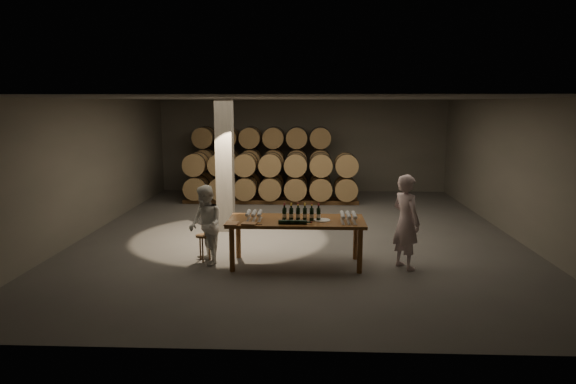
{
  "coord_description": "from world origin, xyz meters",
  "views": [
    {
      "loc": [
        0.24,
        -12.05,
        3.1
      ],
      "look_at": [
        -0.24,
        -0.58,
        1.1
      ],
      "focal_mm": 32.0,
      "sensor_mm": 36.0,
      "label": 1
    }
  ],
  "objects_px": {
    "stool": "(204,240)",
    "plate": "(322,220)",
    "tasting_table": "(296,225)",
    "bottle_cluster": "(301,214)",
    "notebook_near": "(249,224)",
    "person_woman": "(206,225)",
    "person_man": "(406,222)"
  },
  "relations": [
    {
      "from": "tasting_table",
      "to": "person_woman",
      "type": "distance_m",
      "value": 1.75
    },
    {
      "from": "plate",
      "to": "notebook_near",
      "type": "distance_m",
      "value": 1.39
    },
    {
      "from": "bottle_cluster",
      "to": "notebook_near",
      "type": "bearing_deg",
      "value": -155.32
    },
    {
      "from": "tasting_table",
      "to": "person_woman",
      "type": "relative_size",
      "value": 1.68
    },
    {
      "from": "plate",
      "to": "tasting_table",
      "type": "bearing_deg",
      "value": 172.78
    },
    {
      "from": "tasting_table",
      "to": "person_woman",
      "type": "bearing_deg",
      "value": 179.36
    },
    {
      "from": "tasting_table",
      "to": "stool",
      "type": "height_order",
      "value": "tasting_table"
    },
    {
      "from": "bottle_cluster",
      "to": "person_man",
      "type": "distance_m",
      "value": 1.97
    },
    {
      "from": "stool",
      "to": "person_man",
      "type": "xyz_separation_m",
      "value": [
        3.89,
        -0.28,
        0.47
      ]
    },
    {
      "from": "person_man",
      "to": "plate",
      "type": "bearing_deg",
      "value": 57.25
    },
    {
      "from": "tasting_table",
      "to": "notebook_near",
      "type": "bearing_deg",
      "value": -152.79
    },
    {
      "from": "tasting_table",
      "to": "plate",
      "type": "xyz_separation_m",
      "value": [
        0.49,
        -0.06,
        0.11
      ]
    },
    {
      "from": "stool",
      "to": "bottle_cluster",
      "type": "bearing_deg",
      "value": -5.55
    },
    {
      "from": "stool",
      "to": "person_woman",
      "type": "bearing_deg",
      "value": -64.78
    },
    {
      "from": "tasting_table",
      "to": "person_man",
      "type": "bearing_deg",
      "value": -2.61
    },
    {
      "from": "plate",
      "to": "stool",
      "type": "xyz_separation_m",
      "value": [
        -2.32,
        0.25,
        -0.48
      ]
    },
    {
      "from": "person_man",
      "to": "tasting_table",
      "type": "bearing_deg",
      "value": 55.8
    },
    {
      "from": "person_woman",
      "to": "stool",
      "type": "bearing_deg",
      "value": 174.44
    },
    {
      "from": "bottle_cluster",
      "to": "person_woman",
      "type": "relative_size",
      "value": 0.47
    },
    {
      "from": "plate",
      "to": "person_woman",
      "type": "xyz_separation_m",
      "value": [
        -2.24,
        0.08,
        -0.14
      ]
    },
    {
      "from": "plate",
      "to": "person_woman",
      "type": "height_order",
      "value": "person_woman"
    },
    {
      "from": "person_woman",
      "to": "plate",
      "type": "bearing_deg",
      "value": 57.14
    },
    {
      "from": "stool",
      "to": "notebook_near",
      "type": "bearing_deg",
      "value": -32.49
    },
    {
      "from": "bottle_cluster",
      "to": "person_man",
      "type": "height_order",
      "value": "person_man"
    },
    {
      "from": "bottle_cluster",
      "to": "plate",
      "type": "xyz_separation_m",
      "value": [
        0.39,
        -0.06,
        -0.1
      ]
    },
    {
      "from": "plate",
      "to": "person_man",
      "type": "height_order",
      "value": "person_man"
    },
    {
      "from": "stool",
      "to": "plate",
      "type": "bearing_deg",
      "value": -6.11
    },
    {
      "from": "notebook_near",
      "to": "person_woman",
      "type": "relative_size",
      "value": 0.17
    },
    {
      "from": "bottle_cluster",
      "to": "stool",
      "type": "bearing_deg",
      "value": 174.45
    },
    {
      "from": "person_woman",
      "to": "tasting_table",
      "type": "bearing_deg",
      "value": 58.58
    },
    {
      "from": "plate",
      "to": "stool",
      "type": "distance_m",
      "value": 2.38
    },
    {
      "from": "bottle_cluster",
      "to": "notebook_near",
      "type": "distance_m",
      "value": 1.05
    }
  ]
}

